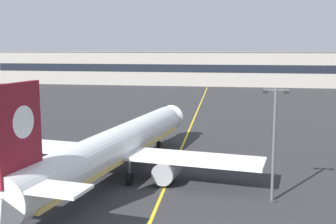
# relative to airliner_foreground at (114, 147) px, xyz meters

# --- Properties ---
(taxiway_centreline) EXTENTS (7.55, 179.87, 0.01)m
(taxiway_centreline) POSITION_rel_airliner_foreground_xyz_m (5.30, 15.99, -3.37)
(taxiway_centreline) COLOR yellow
(taxiway_centreline) RESTS_ON ground
(airliner_foreground) EXTENTS (32.36, 41.43, 11.65)m
(airliner_foreground) POSITION_rel_airliner_foreground_xyz_m (0.00, 0.00, 0.00)
(airliner_foreground) COLOR white
(airliner_foreground) RESTS_ON ground
(apron_lamp_post) EXTENTS (2.24, 0.90, 10.52)m
(apron_lamp_post) POSITION_rel_airliner_foreground_xyz_m (16.50, -4.49, 2.18)
(apron_lamp_post) COLOR #515156
(apron_lamp_post) RESTS_ON ground
(safety_cone_by_nose_gear) EXTENTS (0.44, 0.44, 0.55)m
(safety_cone_by_nose_gear) POSITION_rel_airliner_foreground_xyz_m (1.84, 16.10, -3.11)
(safety_cone_by_nose_gear) COLOR orange
(safety_cone_by_nose_gear) RESTS_ON ground
(terminal_building) EXTENTS (170.19, 12.40, 12.67)m
(terminal_building) POSITION_rel_airliner_foreground_xyz_m (1.46, 116.03, 2.97)
(terminal_building) COLOR #9E998E
(terminal_building) RESTS_ON ground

